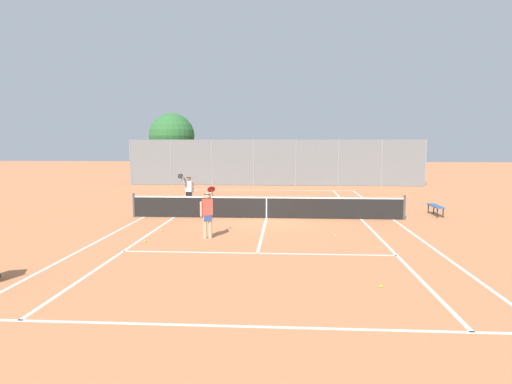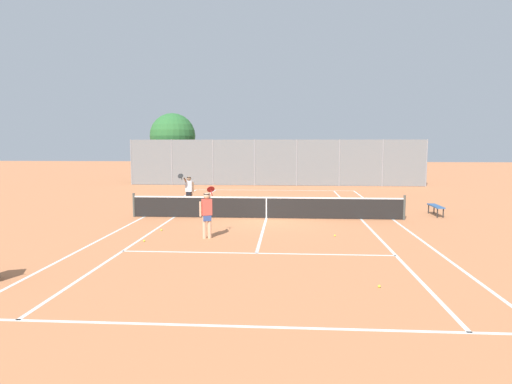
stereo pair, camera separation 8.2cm
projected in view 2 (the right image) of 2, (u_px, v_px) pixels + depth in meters
ground_plane at (266, 218)px, 20.08m from camera, size 120.00×120.00×0.00m
court_line_markings at (266, 218)px, 20.08m from camera, size 11.10×23.90×0.01m
tennis_net at (266, 207)px, 20.02m from camera, size 12.00×0.10×1.07m
player_near_side at (207, 212)px, 15.80m from camera, size 0.46×0.88×1.77m
player_far_left at (189, 190)px, 23.33m from camera, size 0.73×0.72×1.77m
loose_tennis_ball_0 at (335, 235)px, 16.20m from camera, size 0.07×0.07×0.07m
loose_tennis_ball_1 at (242, 208)px, 22.98m from camera, size 0.07×0.07×0.07m
loose_tennis_ball_2 at (162, 230)px, 17.21m from camera, size 0.07×0.07×0.07m
loose_tennis_ball_3 at (379, 286)px, 10.48m from camera, size 0.07×0.07×0.07m
loose_tennis_ball_4 at (144, 241)px, 15.32m from camera, size 0.07×0.07×0.07m
courtside_bench at (436, 207)px, 20.77m from camera, size 0.36×1.50×0.47m
back_fence at (276, 163)px, 35.15m from camera, size 22.88×0.08×3.57m
tree_behind_left at (173, 137)px, 37.89m from camera, size 3.75×3.75×5.75m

